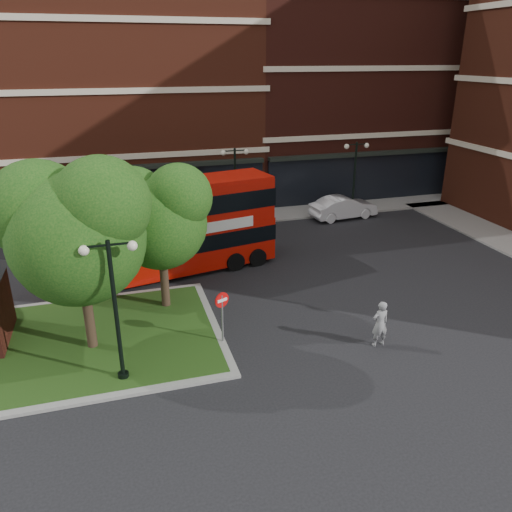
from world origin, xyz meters
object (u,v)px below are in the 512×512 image
object	(u,v)px
woman	(380,324)
car_silver	(193,220)
car_white	(343,207)
bus	(169,223)

from	to	relation	value
woman	car_silver	bearing A→B (deg)	-77.94
car_silver	car_white	xyz separation A→B (m)	(9.99, -0.23, 0.02)
bus	woman	xyz separation A→B (m)	(6.53, -8.92, -1.72)
woman	car_white	xyz separation A→B (m)	(5.60, 14.73, -0.17)
woman	car_silver	xyz separation A→B (m)	(-4.39, 14.97, -0.19)
woman	car_white	bearing A→B (deg)	-115.10
car_white	bus	bearing A→B (deg)	108.97
bus	woman	bearing A→B (deg)	-65.45
car_white	woman	bearing A→B (deg)	152.54
bus	car_white	world-z (taller)	bus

